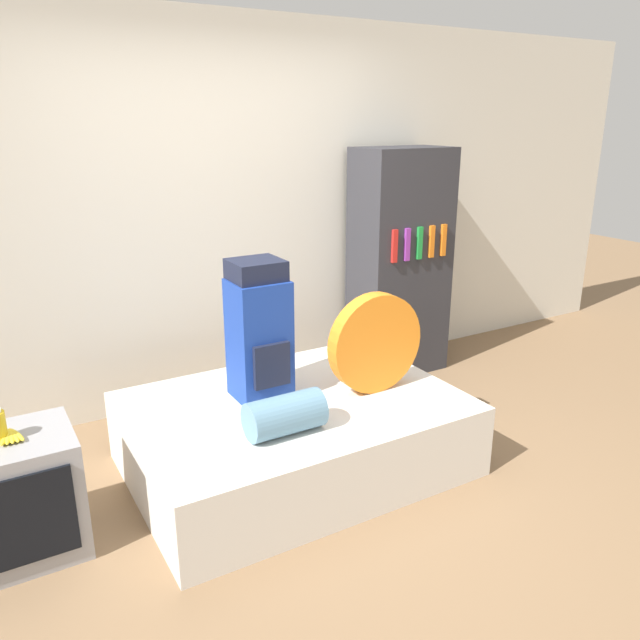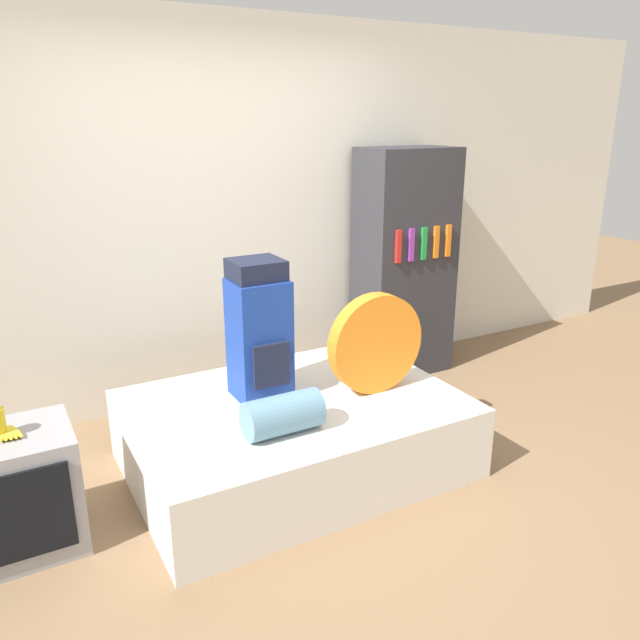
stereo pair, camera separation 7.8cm
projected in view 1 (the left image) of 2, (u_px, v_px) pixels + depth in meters
name	position (u px, v px, depth m)	size (l,w,h in m)	color
ground_plane	(340.00, 503.00, 3.29)	(16.00, 16.00, 0.00)	#846647
wall_back	(213.00, 216.00, 4.24)	(8.00, 0.05, 2.60)	silver
bed	(295.00, 433.00, 3.59)	(1.81, 1.30, 0.42)	silver
backpack	(259.00, 332.00, 3.46)	(0.30, 0.31, 0.79)	navy
tent_bag	(375.00, 343.00, 3.57)	(0.59, 0.09, 0.59)	orange
sleeping_roll	(285.00, 415.00, 3.13)	(0.40, 0.20, 0.20)	#5B849E
television	(17.00, 497.00, 2.84)	(0.54, 0.47, 0.58)	#939399
banana_bunch	(11.00, 436.00, 2.76)	(0.12, 0.16, 0.03)	yellow
bookshelf	(399.00, 263.00, 4.80)	(0.71, 0.46, 1.73)	#2D2D33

